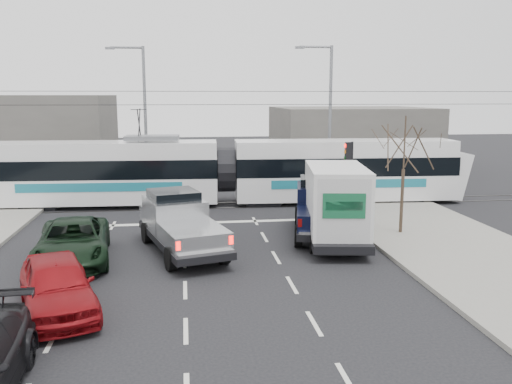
{
  "coord_description": "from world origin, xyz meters",
  "views": [
    {
      "loc": [
        -1.65,
        -19.26,
        6.01
      ],
      "look_at": [
        1.47,
        3.97,
        1.8
      ],
      "focal_mm": 38.0,
      "sensor_mm": 36.0,
      "label": 1
    }
  ],
  "objects": [
    {
      "name": "sidewalk_right",
      "position": [
        9.0,
        0.0,
        0.07
      ],
      "size": [
        6.0,
        60.0,
        0.15
      ],
      "primitive_type": "cube",
      "color": "gray",
      "rests_on": "ground"
    },
    {
      "name": "street_lamp_far",
      "position": [
        -4.19,
        16.0,
        5.11
      ],
      "size": [
        2.38,
        0.25,
        9.0
      ],
      "color": "slate",
      "rests_on": "ground"
    },
    {
      "name": "silver_pickup",
      "position": [
        -1.88,
        1.52,
        1.12
      ],
      "size": [
        3.69,
        6.52,
        2.25
      ],
      "rotation": [
        0.0,
        0.0,
        0.27
      ],
      "color": "black",
      "rests_on": "ground"
    },
    {
      "name": "building_right",
      "position": [
        12.0,
        24.0,
        2.5
      ],
      "size": [
        12.0,
        10.0,
        5.0
      ],
      "primitive_type": "cube",
      "color": "#65605B",
      "rests_on": "ground"
    },
    {
      "name": "green_car",
      "position": [
        -5.71,
        0.52,
        0.75
      ],
      "size": [
        3.12,
        5.69,
        1.51
      ],
      "primitive_type": "imported",
      "rotation": [
        0.0,
        0.0,
        0.12
      ],
      "color": "black",
      "rests_on": "ground"
    },
    {
      "name": "box_truck",
      "position": [
        4.45,
        1.91,
        1.59
      ],
      "size": [
        3.17,
        6.7,
        3.22
      ],
      "rotation": [
        0.0,
        0.0,
        -0.15
      ],
      "color": "black",
      "rests_on": "ground"
    },
    {
      "name": "ground",
      "position": [
        0.0,
        0.0,
        0.0
      ],
      "size": [
        120.0,
        120.0,
        0.0
      ],
      "primitive_type": "plane",
      "color": "black",
      "rests_on": "ground"
    },
    {
      "name": "catenary",
      "position": [
        0.0,
        10.0,
        3.88
      ],
      "size": [
        60.0,
        0.2,
        7.0
      ],
      "color": "black",
      "rests_on": "ground"
    },
    {
      "name": "traffic_signal",
      "position": [
        6.47,
        6.5,
        2.74
      ],
      "size": [
        0.44,
        0.44,
        3.6
      ],
      "color": "black",
      "rests_on": "ground"
    },
    {
      "name": "building_left",
      "position": [
        -14.0,
        22.0,
        3.0
      ],
      "size": [
        14.0,
        10.0,
        6.0
      ],
      "primitive_type": "cube",
      "color": "#65605B",
      "rests_on": "ground"
    },
    {
      "name": "street_lamp_near",
      "position": [
        7.31,
        14.0,
        5.11
      ],
      "size": [
        2.38,
        0.25,
        9.0
      ],
      "color": "slate",
      "rests_on": "ground"
    },
    {
      "name": "bare_tree",
      "position": [
        7.6,
        2.5,
        3.79
      ],
      "size": [
        2.4,
        2.4,
        5.0
      ],
      "color": "#47382B",
      "rests_on": "ground"
    },
    {
      "name": "navy_pickup",
      "position": [
        4.22,
        3.24,
        1.18
      ],
      "size": [
        3.21,
        5.99,
        2.4
      ],
      "rotation": [
        0.0,
        0.0,
        -0.21
      ],
      "color": "black",
      "rests_on": "ground"
    },
    {
      "name": "tram",
      "position": [
        0.62,
        10.41,
        1.86
      ],
      "size": [
        25.74,
        3.82,
        5.23
      ],
      "rotation": [
        0.0,
        0.0,
        -0.05
      ],
      "color": "white",
      "rests_on": "ground"
    },
    {
      "name": "rails",
      "position": [
        0.0,
        10.0,
        0.01
      ],
      "size": [
        60.0,
        1.6,
        0.03
      ],
      "primitive_type": "cube",
      "color": "#33302D",
      "rests_on": "ground"
    },
    {
      "name": "red_car",
      "position": [
        -5.23,
        -4.28,
        0.79
      ],
      "size": [
        3.21,
        5.01,
        1.59
      ],
      "primitive_type": "imported",
      "rotation": [
        0.0,
        0.0,
        0.31
      ],
      "color": "maroon",
      "rests_on": "ground"
    }
  ]
}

